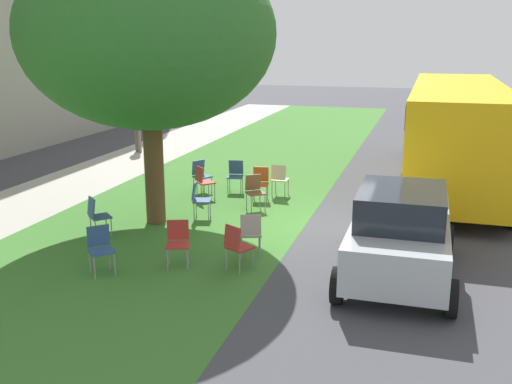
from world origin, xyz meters
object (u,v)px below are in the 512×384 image
(chair_4, at_px, (97,214))
(school_bus, at_px, (456,124))
(chair_11, at_px, (100,246))
(pedestrian_0, at_px, (137,128))
(parked_car, at_px, (400,232))
(chair_10, at_px, (280,177))
(chair_8, at_px, (199,197))
(chair_6, at_px, (201,173))
(chair_9, at_px, (203,180))
(chair_5, at_px, (236,173))
(chair_7, at_px, (237,244))
(chair_1, at_px, (178,240))
(chair_2, at_px, (255,189))
(chair_3, at_px, (261,181))
(chair_0, at_px, (251,231))
(street_tree, at_px, (148,35))

(chair_4, distance_m, school_bus, 10.40)
(chair_11, bearing_deg, pedestrian_0, 24.21)
(parked_car, relative_size, pedestrian_0, 2.19)
(chair_10, bearing_deg, chair_8, 152.36)
(chair_4, height_order, chair_6, same)
(chair_9, xyz_separation_m, school_bus, (3.68, -6.36, 1.24))
(chair_10, bearing_deg, chair_5, 84.57)
(chair_4, height_order, chair_9, same)
(chair_7, xyz_separation_m, pedestrian_0, (10.05, 7.21, 0.41))
(chair_1, height_order, chair_9, same)
(chair_9, bearing_deg, chair_2, -110.02)
(chair_5, bearing_deg, chair_1, -172.56)
(chair_3, relative_size, chair_4, 1.00)
(chair_3, relative_size, chair_9, 1.00)
(chair_5, distance_m, pedestrian_0, 7.05)
(chair_4, xyz_separation_m, chair_7, (-0.98, -3.46, 0.00))
(chair_9, height_order, chair_10, same)
(parked_car, bearing_deg, chair_5, 43.53)
(chair_9, bearing_deg, chair_8, -161.83)
(chair_4, relative_size, parked_car, 0.24)
(chair_1, bearing_deg, chair_6, 17.29)
(chair_3, height_order, chair_10, same)
(chair_2, xyz_separation_m, pedestrian_0, (6.12, 6.37, 0.41))
(chair_3, bearing_deg, chair_10, -35.70)
(school_bus, bearing_deg, chair_11, 145.10)
(chair_10, xyz_separation_m, school_bus, (2.83, -4.49, 1.24))
(chair_8, distance_m, chair_9, 1.75)
(chair_9, relative_size, pedestrian_0, 0.52)
(chair_4, relative_size, chair_8, 1.00)
(chair_3, bearing_deg, chair_11, 166.12)
(chair_6, bearing_deg, chair_0, -147.76)
(chair_0, height_order, parked_car, parked_car)
(chair_11, bearing_deg, chair_10, -16.05)
(chair_3, bearing_deg, school_bus, -55.44)
(chair_7, bearing_deg, chair_6, 28.00)
(chair_3, bearing_deg, chair_8, 154.74)
(street_tree, bearing_deg, chair_6, 0.90)
(chair_6, xyz_separation_m, chair_11, (-6.00, -0.44, 0.00))
(pedestrian_0, bearing_deg, chair_9, -139.23)
(street_tree, relative_size, chair_0, 7.11)
(chair_7, bearing_deg, chair_9, 28.27)
(chair_9, relative_size, school_bus, 0.08)
(chair_10, bearing_deg, chair_2, 169.24)
(chair_5, height_order, chair_10, same)
(street_tree, height_order, chair_5, street_tree)
(chair_1, xyz_separation_m, school_bus, (8.27, -5.05, 1.24))
(chair_1, height_order, school_bus, school_bus)
(chair_2, height_order, chair_11, same)
(street_tree, xyz_separation_m, chair_5, (3.19, -0.88, -3.69))
(chair_2, bearing_deg, pedestrian_0, 46.14)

